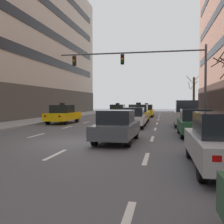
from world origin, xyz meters
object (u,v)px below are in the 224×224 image
Objects in this scene: car_parked_3 at (186,114)px; taxi_driving_0 at (139,113)px; car_driving_3 at (117,126)px; car_parked_2 at (195,123)px; street_tree_2 at (194,95)px; taxi_driving_4 at (118,111)px; taxi_driving_2 at (63,114)px; car_driving_6 at (134,118)px; traffic_signal_0 at (149,67)px; taxi_driving_1 at (147,111)px.

taxi_driving_0 is at bearing 136.66° from car_parked_3.
car_parked_2 is (4.01, 2.99, -0.00)m from car_driving_3.
street_tree_2 reaches higher than car_parked_2.
taxi_driving_4 is 17.69m from car_parked_2.
taxi_driving_4 reaches higher than car_parked_2.
taxi_driving_2 is at bearing 174.92° from car_parked_3.
taxi_driving_0 is 5.74m from car_parked_3.
car_parked_3 is at bearing -97.97° from street_tree_2.
car_driving_6 is 0.73× the size of street_tree_2.
street_tree_2 is at bearing 73.29° from traffic_signal_0.
car_driving_6 is at bearing -90.20° from taxi_driving_1.
car_parked_2 is 24.39m from street_tree_2.
car_driving_6 is 0.98× the size of car_parked_2.
taxi_driving_0 is 1.01× the size of taxi_driving_2.
traffic_signal_0 is at bearing -85.32° from taxi_driving_1.
car_parked_3 is (-0.00, 5.96, 0.27)m from car_parked_2.
car_parked_3 is (3.98, -12.93, 0.25)m from taxi_driving_1.
taxi_driving_1 is 0.77× the size of street_tree_2.
traffic_signal_0 reaches higher than car_parked_3.
taxi_driving_2 reaches higher than car_parked_2.
traffic_signal_0 reaches higher than taxi_driving_0.
taxi_driving_4 is 1.07× the size of car_driving_6.
car_driving_3 is 1.01× the size of car_parked_2.
taxi_driving_0 is 1.05× the size of car_parked_3.
taxi_driving_4 reaches higher than car_driving_6.
street_tree_2 is at bearing 76.42° from car_driving_3.
car_parked_2 is at bearing -63.74° from traffic_signal_0.
taxi_driving_4 is (-3.37, -2.79, 0.01)m from taxi_driving_1.
car_driving_3 is at bearing -80.07° from taxi_driving_4.
taxi_driving_1 is at bearing 94.68° from traffic_signal_0.
taxi_driving_2 reaches higher than car_driving_6.
taxi_driving_0 reaches higher than car_parked_2.
taxi_driving_0 is 1.10× the size of car_parked_2.
street_tree_2 is at bearing 52.10° from taxi_driving_2.
taxi_driving_0 is 5.76m from traffic_signal_0.
car_driving_3 is at bearing -90.07° from taxi_driving_1.
car_parked_2 is at bearing -47.65° from car_driving_6.
taxi_driving_0 is 1.11× the size of car_driving_6.
car_driving_6 is at bearing -88.53° from taxi_driving_0.
car_parked_2 is at bearing -65.44° from taxi_driving_4.
taxi_driving_4 is at bearing 125.96° from car_parked_3.
taxi_driving_2 is 10.91m from car_parked_3.
taxi_driving_1 is 13.80m from taxi_driving_2.
taxi_driving_0 reaches higher than car_driving_6.
taxi_driving_0 reaches higher than taxi_driving_2.
traffic_signal_0 reaches higher than taxi_driving_1.
traffic_signal_0 is 19.12m from street_tree_2.
taxi_driving_0 is at bearing 91.47° from car_driving_6.
street_tree_2 is at bearing 82.03° from car_parked_3.
car_parked_3 reaches higher than car_parked_2.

